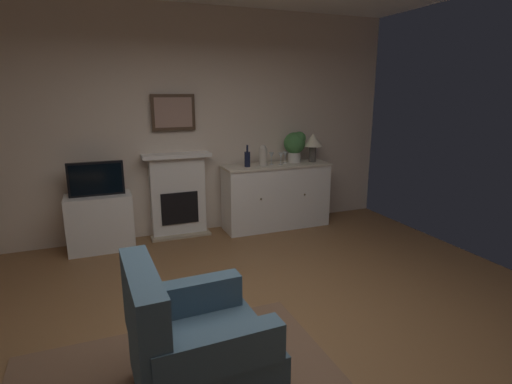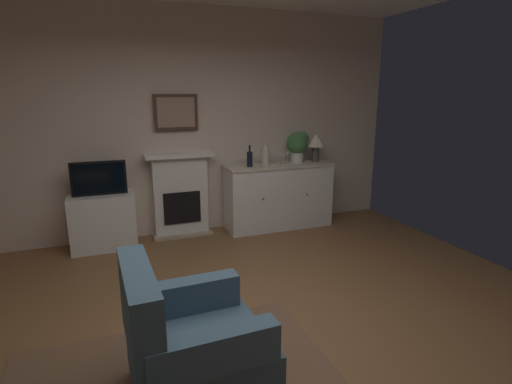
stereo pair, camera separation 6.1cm
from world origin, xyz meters
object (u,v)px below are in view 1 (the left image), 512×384
at_px(wine_bottle, 247,159).
at_px(wine_glass_right, 285,154).
at_px(armchair, 192,346).
at_px(table_lamp, 313,142).
at_px(fireplace_unit, 178,195).
at_px(sideboard_cabinet, 276,196).
at_px(wine_glass_left, 271,156).
at_px(wine_glass_center, 281,156).
at_px(framed_picture, 173,112).
at_px(tv_cabinet, 100,222).
at_px(potted_plant_small, 295,144).
at_px(vase_decorative, 263,156).
at_px(tv_set, 96,179).

distance_m(wine_bottle, wine_glass_right, 0.59).
height_order(wine_glass_right, armchair, wine_glass_right).
distance_m(table_lamp, wine_bottle, 1.02).
height_order(fireplace_unit, sideboard_cabinet, fireplace_unit).
relative_size(wine_glass_left, wine_glass_center, 1.00).
bearing_deg(armchair, framed_picture, 80.66).
bearing_deg(wine_glass_right, table_lamp, -4.50).
bearing_deg(fireplace_unit, armchair, -99.47).
distance_m(tv_cabinet, potted_plant_small, 2.74).
bearing_deg(wine_bottle, wine_glass_right, 6.92).
xyz_separation_m(wine_glass_right, vase_decorative, (-0.37, -0.08, 0.02)).
bearing_deg(wine_glass_right, sideboard_cabinet, -167.46).
height_order(wine_glass_center, tv_cabinet, wine_glass_center).
height_order(sideboard_cabinet, wine_glass_right, wine_glass_right).
distance_m(table_lamp, wine_glass_left, 0.65).
bearing_deg(armchair, wine_glass_center, 55.89).
bearing_deg(tv_set, sideboard_cabinet, 0.20).
relative_size(vase_decorative, potted_plant_small, 0.65).
bearing_deg(tv_cabinet, sideboard_cabinet, -0.37).
distance_m(fireplace_unit, table_lamp, 2.01).
height_order(wine_glass_center, tv_set, tv_set).
bearing_deg(table_lamp, tv_set, -179.84).
distance_m(wine_bottle, wine_glass_left, 0.37).
bearing_deg(wine_bottle, tv_cabinet, 178.35).
distance_m(fireplace_unit, tv_set, 1.05).
relative_size(fireplace_unit, tv_set, 1.77).
distance_m(wine_glass_center, tv_cabinet, 2.45).
relative_size(wine_glass_left, armchair, 0.18).
relative_size(sideboard_cabinet, potted_plant_small, 3.49).
bearing_deg(wine_glass_left, fireplace_unit, 172.52).
xyz_separation_m(framed_picture, vase_decorative, (1.12, -0.27, -0.57)).
xyz_separation_m(wine_bottle, tv_set, (-1.87, 0.03, -0.13)).
xyz_separation_m(wine_glass_right, potted_plant_small, (0.16, 0.01, 0.13)).
bearing_deg(potted_plant_small, sideboard_cabinet, -171.51).
bearing_deg(fireplace_unit, tv_cabinet, -170.55).
relative_size(wine_bottle, wine_glass_right, 1.76).
height_order(sideboard_cabinet, wine_glass_left, wine_glass_left).
bearing_deg(wine_glass_center, wine_glass_left, 147.46).
height_order(wine_glass_left, wine_glass_right, same).
bearing_deg(framed_picture, wine_glass_right, -7.30).
height_order(vase_decorative, tv_cabinet, vase_decorative).
bearing_deg(table_lamp, framed_picture, 173.31).
xyz_separation_m(framed_picture, armchair, (-0.50, -3.05, -1.23)).
distance_m(sideboard_cabinet, wine_glass_right, 0.59).
distance_m(vase_decorative, tv_cabinet, 2.20).
xyz_separation_m(wine_bottle, wine_glass_right, (0.59, 0.07, 0.01)).
distance_m(wine_glass_center, armchair, 3.40).
distance_m(framed_picture, potted_plant_small, 1.71).
bearing_deg(wine_glass_right, tv_set, -179.05).
bearing_deg(table_lamp, wine_glass_center, -173.58).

